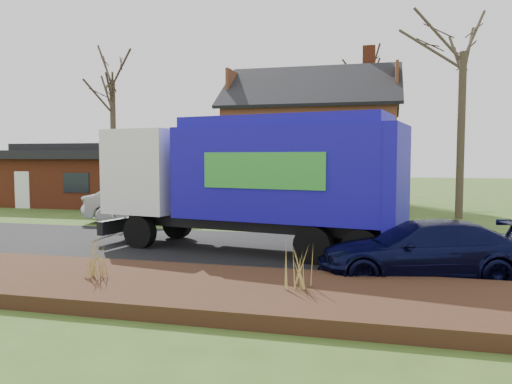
# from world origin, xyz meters

# --- Properties ---
(ground) EXTENTS (120.00, 120.00, 0.00)m
(ground) POSITION_xyz_m (0.00, 0.00, 0.00)
(ground) COLOR #344E1A
(ground) RESTS_ON ground
(road) EXTENTS (80.00, 7.00, 0.02)m
(road) POSITION_xyz_m (0.00, 0.00, 0.01)
(road) COLOR black
(road) RESTS_ON ground
(mulch_verge) EXTENTS (80.00, 3.50, 0.30)m
(mulch_verge) POSITION_xyz_m (0.00, -5.30, 0.15)
(mulch_verge) COLOR black
(mulch_verge) RESTS_ON ground
(main_house) EXTENTS (12.95, 8.95, 9.26)m
(main_house) POSITION_xyz_m (1.49, 13.91, 4.03)
(main_house) COLOR beige
(main_house) RESTS_ON ground
(ranch_house) EXTENTS (9.80, 8.20, 3.70)m
(ranch_house) POSITION_xyz_m (-12.00, 13.00, 1.81)
(ranch_house) COLOR brown
(ranch_house) RESTS_ON ground
(garbage_truck) EXTENTS (9.89, 4.24, 4.11)m
(garbage_truck) POSITION_xyz_m (2.02, -0.09, 2.37)
(garbage_truck) COLOR black
(garbage_truck) RESTS_ON ground
(silver_sedan) EXTENTS (5.41, 2.77, 1.70)m
(silver_sedan) POSITION_xyz_m (-4.36, 5.30, 0.85)
(silver_sedan) COLOR #A0A3A7
(silver_sedan) RESTS_ON ground
(navy_wagon) EXTENTS (5.21, 3.05, 1.42)m
(navy_wagon) POSITION_xyz_m (6.79, -2.67, 0.71)
(navy_wagon) COLOR black
(navy_wagon) RESTS_ON ground
(tree_front_west) EXTENTS (3.22, 3.22, 9.57)m
(tree_front_west) POSITION_xyz_m (-7.85, 8.69, 7.89)
(tree_front_west) COLOR #403126
(tree_front_west) RESTS_ON ground
(tree_front_east) EXTENTS (4.01, 4.01, 11.15)m
(tree_front_east) POSITION_xyz_m (9.41, 10.27, 9.06)
(tree_front_east) COLOR #403626
(tree_front_east) RESTS_ON ground
(tree_back) EXTENTS (3.66, 3.66, 11.59)m
(tree_back) POSITION_xyz_m (4.80, 20.85, 9.66)
(tree_back) COLOR #3D3124
(tree_back) RESTS_ON ground
(grass_clump_mid) EXTENTS (0.35, 0.28, 0.96)m
(grass_clump_mid) POSITION_xyz_m (-0.10, -5.49, 0.78)
(grass_clump_mid) COLOR #A08846
(grass_clump_mid) RESTS_ON mulch_verge
(grass_clump_east) EXTENTS (0.37, 0.30, 0.92)m
(grass_clump_east) POSITION_xyz_m (4.28, -5.28, 0.76)
(grass_clump_east) COLOR tan
(grass_clump_east) RESTS_ON mulch_verge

